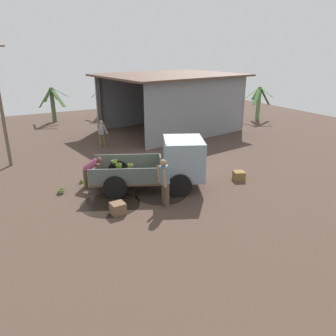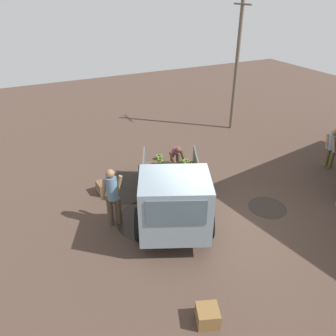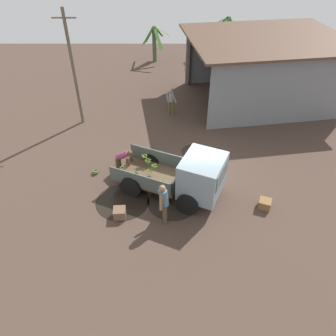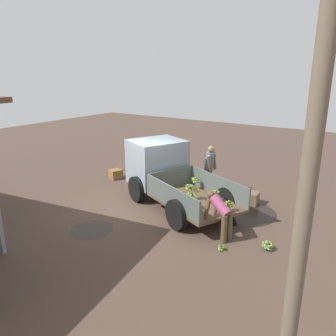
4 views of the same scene
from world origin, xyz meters
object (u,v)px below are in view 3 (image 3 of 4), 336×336
Objects in this scene: utility_pole at (73,69)px; banana_bunch_on_ground_0 at (119,163)px; cargo_truck at (191,176)px; banana_bunch_on_ground_1 at (95,171)px; person_foreground_visitor at (164,202)px; person_worker_loading at (123,158)px; person_bystander_near_shed at (171,100)px; wooden_crate_0 at (120,213)px; wooden_crate_1 at (265,204)px.

banana_bunch_on_ground_0 is (2.37, -3.74, -2.88)m from utility_pole.
cargo_truck reaches higher than banana_bunch_on_ground_0.
cargo_truck is 4.37m from banana_bunch_on_ground_1.
person_worker_loading is (-1.77, 2.87, -0.22)m from person_foreground_visitor.
person_bystander_near_shed is at bearing 58.19° from banana_bunch_on_ground_1.
person_worker_loading is at bearing -14.65° from person_bystander_near_shed.
person_bystander_near_shed reaches higher than person_worker_loading.
cargo_truck is 8.23m from utility_pole.
utility_pole is at bearing -71.66° from person_bystander_near_shed.
banana_bunch_on_ground_0 is at bearing 170.36° from cargo_truck.
cargo_truck is 0.81× the size of utility_pole.
wooden_crate_0 is (-1.64, 0.19, -0.75)m from person_foreground_visitor.
banana_bunch_on_ground_0 is (-0.30, 0.54, -0.65)m from person_worker_loading.
person_foreground_visitor is 1.82m from wooden_crate_0.
person_bystander_near_shed is (2.09, 5.24, 0.12)m from person_worker_loading.
banana_bunch_on_ground_1 is at bearing 163.07° from wooden_crate_1.
person_foreground_visitor is at bearing -58.76° from banana_bunch_on_ground_0.
wooden_crate_1 is at bearing -16.93° from banana_bunch_on_ground_1.
person_bystander_near_shed reaches higher than wooden_crate_0.
person_foreground_visitor reaches higher than banana_bunch_on_ground_0.
banana_bunch_on_ground_0 is at bearing -54.82° from person_foreground_visitor.
banana_bunch_on_ground_0 is 3.25m from wooden_crate_0.
banana_bunch_on_ground_1 is 0.68× the size of wooden_crate_1.
person_worker_loading is at bearing -54.36° from person_foreground_visitor.
cargo_truck is at bearing -124.01° from person_foreground_visitor.
utility_pole reaches higher than banana_bunch_on_ground_1.
wooden_crate_1 is at bearing -37.99° from utility_pole.
wooden_crate_1 reaches higher than banana_bunch_on_ground_1.
cargo_truck reaches higher than wooden_crate_0.
cargo_truck is at bearing 166.84° from wooden_crate_1.
banana_bunch_on_ground_0 is at bearing -57.62° from utility_pole.
wooden_crate_0 is at bearing -2.57° from person_foreground_visitor.
person_foreground_visitor is 1.42× the size of person_worker_loading.
person_bystander_near_shed reaches higher than banana_bunch_on_ground_1.
person_worker_loading is 1.37m from banana_bunch_on_ground_1.
cargo_truck is 10.49× the size of wooden_crate_1.
banana_bunch_on_ground_0 is at bearing 97.52° from wooden_crate_0.
person_bystander_near_shed is 8.18m from wooden_crate_0.
utility_pole is (-5.48, 5.82, 1.94)m from cargo_truck.
person_worker_loading is 2.70× the size of wooden_crate_0.
person_worker_loading is (-2.81, 1.53, -0.29)m from cargo_truck.
utility_pole reaches higher than cargo_truck.
utility_pole is 8.66m from person_foreground_visitor.
banana_bunch_on_ground_1 is at bearing -175.42° from cargo_truck.
cargo_truck is 3.04× the size of person_bystander_near_shed.
cargo_truck reaches higher than person_foreground_visitor.
banana_bunch_on_ground_1 is 0.67× the size of wooden_crate_0.
wooden_crate_0 is at bearing -69.73° from person_worker_loading.
banana_bunch_on_ground_1 is at bearing -157.65° from person_worker_loading.
person_foreground_visitor is at bearing 4.84° from person_bystander_near_shed.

